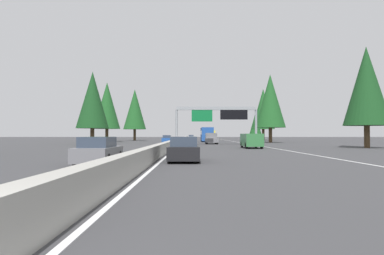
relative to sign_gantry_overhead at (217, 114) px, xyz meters
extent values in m
plane|color=#38383A|center=(8.53, 6.04, -4.70)|extent=(320.00, 320.00, 0.00)
cube|color=#9E9B93|center=(28.53, 6.34, -4.25)|extent=(180.00, 0.56, 0.90)
cube|color=silver|center=(18.53, -5.48, -4.69)|extent=(160.00, 0.16, 0.01)
cube|color=silver|center=(18.53, 5.79, -4.69)|extent=(160.00, 0.16, 0.01)
cylinder|color=gray|center=(0.04, 6.34, -2.00)|extent=(0.36, 0.36, 5.40)
cylinder|color=gray|center=(0.04, -5.98, -2.00)|extent=(0.36, 0.36, 5.40)
cube|color=gray|center=(0.04, 0.18, 0.96)|extent=(0.50, 12.32, 0.50)
cube|color=#0C602D|center=(-0.11, 2.40, -0.14)|extent=(0.12, 3.20, 1.90)
cube|color=black|center=(-0.11, -2.53, -0.04)|extent=(0.16, 4.20, 1.50)
cube|color=black|center=(-32.73, 4.41, -4.17)|extent=(4.40, 1.80, 0.76)
cube|color=#2D3847|center=(-32.95, 4.41, -3.51)|extent=(2.46, 1.51, 0.56)
cylinder|color=black|center=(-31.32, 5.20, -4.38)|extent=(0.64, 0.22, 0.64)
cylinder|color=black|center=(-31.32, 3.62, -4.38)|extent=(0.64, 0.22, 0.64)
cylinder|color=black|center=(-34.14, 5.20, -4.38)|extent=(0.64, 0.22, 0.64)
cylinder|color=black|center=(-34.14, 3.62, -4.38)|extent=(0.64, 0.22, 0.64)
cube|color=#2D6B38|center=(-13.11, -2.99, -3.73)|extent=(5.00, 1.95, 1.44)
cube|color=#2D3847|center=(-15.41, -2.99, -3.47)|extent=(0.08, 1.48, 0.56)
cylinder|color=black|center=(-11.41, -2.14, -4.35)|extent=(0.70, 0.24, 0.70)
cylinder|color=black|center=(-11.41, -3.85, -4.35)|extent=(0.70, 0.24, 0.70)
cylinder|color=black|center=(-14.81, -2.14, -4.35)|extent=(0.70, 0.24, 0.70)
cylinder|color=black|center=(-14.81, -3.85, -4.35)|extent=(0.70, 0.24, 0.70)
cube|color=#1E4793|center=(24.21, 0.65, -3.05)|extent=(11.50, 2.50, 2.90)
cube|color=#2D3847|center=(24.21, 0.65, -2.68)|extent=(11.04, 2.55, 0.84)
cylinder|color=black|center=(28.24, 1.75, -4.20)|extent=(1.00, 0.30, 1.00)
cylinder|color=black|center=(28.24, -0.45, -4.20)|extent=(1.00, 0.30, 1.00)
cylinder|color=black|center=(20.19, 1.75, -4.20)|extent=(1.00, 0.30, 1.00)
cylinder|color=black|center=(20.19, -0.45, -4.20)|extent=(1.00, 0.30, 1.00)
cube|color=white|center=(55.20, 4.20, -4.17)|extent=(4.40, 1.80, 0.76)
cube|color=#2D3847|center=(54.98, 4.20, -3.51)|extent=(2.46, 1.51, 0.56)
cylinder|color=black|center=(56.60, 4.99, -4.38)|extent=(0.64, 0.22, 0.64)
cylinder|color=black|center=(56.60, 3.41, -4.38)|extent=(0.64, 0.22, 0.64)
cylinder|color=black|center=(53.79, 4.99, -4.38)|extent=(0.64, 0.22, 0.64)
cylinder|color=black|center=(53.79, 3.41, -4.38)|extent=(0.64, 0.22, 0.64)
cube|color=gold|center=(69.01, -2.92, -3.00)|extent=(6.12, 2.40, 2.50)
cube|color=white|center=(73.26, -2.92, -3.30)|extent=(2.38, 2.30, 1.90)
cylinder|color=black|center=(73.09, -1.86, -4.25)|extent=(0.90, 0.28, 0.90)
cylinder|color=black|center=(73.09, -3.98, -4.25)|extent=(0.90, 0.28, 0.90)
cylinder|color=black|center=(67.31, -1.86, -4.25)|extent=(0.90, 0.28, 0.90)
cylinder|color=black|center=(67.31, -3.98, -4.25)|extent=(0.90, 0.28, 0.90)
cube|color=slate|center=(5.29, 0.65, -4.09)|extent=(5.60, 2.00, 0.70)
cube|color=slate|center=(6.30, 0.65, -3.29)|extent=(2.24, 1.84, 0.90)
cube|color=#2D3847|center=(6.30, 0.65, -3.20)|extent=(2.02, 1.92, 0.41)
cylinder|color=black|center=(7.14, 1.51, -4.30)|extent=(0.80, 0.28, 0.80)
cylinder|color=black|center=(7.14, -0.21, -4.30)|extent=(0.80, 0.28, 0.80)
cylinder|color=black|center=(3.44, 1.51, -4.30)|extent=(0.80, 0.28, 0.80)
cylinder|color=black|center=(3.44, -0.21, -4.30)|extent=(0.80, 0.28, 0.80)
cube|color=silver|center=(68.36, 4.24, -4.17)|extent=(4.40, 1.80, 0.76)
cube|color=#2D3847|center=(68.14, 4.24, -3.51)|extent=(2.46, 1.51, 0.56)
cylinder|color=black|center=(69.76, 5.03, -4.38)|extent=(0.64, 0.22, 0.64)
cylinder|color=black|center=(69.76, 3.45, -4.38)|extent=(0.64, 0.22, 0.64)
cylinder|color=black|center=(66.95, 5.03, -4.38)|extent=(0.64, 0.22, 0.64)
cylinder|color=black|center=(66.95, 3.45, -4.38)|extent=(0.64, 0.22, 0.64)
cube|color=slate|center=(-34.46, 9.05, -4.17)|extent=(4.40, 1.80, 0.76)
cube|color=#2D3847|center=(-34.68, 9.05, -3.51)|extent=(2.46, 1.51, 0.56)
cylinder|color=black|center=(-33.05, 9.84, -4.38)|extent=(0.64, 0.22, 0.64)
cylinder|color=black|center=(-33.05, 8.26, -4.38)|extent=(0.64, 0.22, 0.64)
cylinder|color=black|center=(-35.87, 9.84, -4.38)|extent=(0.64, 0.22, 0.64)
cylinder|color=black|center=(-35.87, 8.26, -4.38)|extent=(0.64, 0.22, 0.64)
cube|color=#1E4793|center=(15.33, 8.91, -4.17)|extent=(4.40, 1.80, 0.76)
cube|color=#2D3847|center=(15.11, 8.91, -3.51)|extent=(2.46, 1.51, 0.56)
cylinder|color=black|center=(16.74, 9.70, -4.38)|extent=(0.64, 0.22, 0.64)
cylinder|color=black|center=(16.74, 8.12, -4.38)|extent=(0.64, 0.22, 0.64)
cylinder|color=black|center=(13.92, 9.70, -4.38)|extent=(0.64, 0.22, 0.64)
cylinder|color=black|center=(13.92, 8.12, -4.38)|extent=(0.64, 0.22, 0.64)
cylinder|color=#4C3823|center=(-12.41, -16.83, -3.36)|extent=(0.65, 0.65, 2.66)
cone|color=#143D19|center=(-12.41, -16.83, 2.69)|extent=(5.33, 5.33, 9.44)
cylinder|color=#4C3823|center=(14.41, -11.45, -3.22)|extent=(0.68, 0.68, 2.96)
cone|color=#194C1E|center=(14.41, -11.45, 3.51)|extent=(5.92, 5.92, 10.49)
cylinder|color=#4C3823|center=(41.18, -15.58, -3.14)|extent=(0.70, 0.70, 3.10)
cone|color=#194C1E|center=(41.18, -15.58, 3.91)|extent=(6.21, 6.21, 11.01)
cylinder|color=#4C3823|center=(53.36, -15.67, -3.79)|extent=(0.56, 0.56, 1.82)
cone|color=#194C1E|center=(53.36, -15.67, 0.34)|extent=(3.63, 3.63, 6.44)
cylinder|color=#4C3823|center=(2.77, 20.16, -3.39)|extent=(0.64, 0.64, 2.61)
cone|color=#143D19|center=(2.77, 20.16, 2.54)|extent=(5.22, 5.22, 9.25)
cylinder|color=#4C3823|center=(20.94, 22.28, -3.28)|extent=(0.67, 0.67, 2.83)
cone|color=#194C1E|center=(20.94, 22.28, 3.14)|extent=(5.65, 5.65, 10.02)
cylinder|color=#4C3823|center=(37.62, 19.06, -3.21)|extent=(0.68, 0.68, 2.97)
cone|color=#194C1E|center=(37.62, 19.06, 3.55)|extent=(5.95, 5.95, 10.55)
camera|label=1|loc=(-53.42, 3.94, -3.10)|focal=32.37mm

